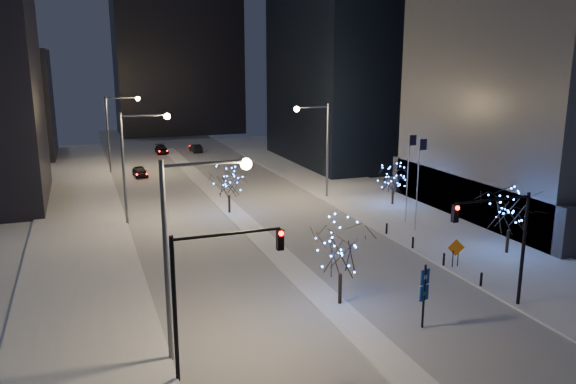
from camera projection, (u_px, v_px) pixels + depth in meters
name	position (u px, v px, depth m)	size (l,w,h in m)	color
ground	(371.00, 344.00, 29.22)	(160.00, 160.00, 0.00)	silver
road	(216.00, 195.00, 61.15)	(20.00, 130.00, 0.02)	#A1A7B0
median	(227.00, 206.00, 56.57)	(2.00, 80.00, 0.15)	white
east_sidewalk	(410.00, 217.00, 52.54)	(10.00, 90.00, 0.15)	white
west_sidewalk	(81.00, 253.00, 42.70)	(8.00, 90.00, 0.15)	white
horizon_block	(176.00, 26.00, 110.39)	(24.00, 14.00, 42.00)	black
street_lamp_w_near	(187.00, 231.00, 26.52)	(4.40, 0.56, 10.00)	#595E66
street_lamp_w_mid	(135.00, 152.00, 49.33)	(4.40, 0.56, 10.00)	#595E66
street_lamp_w_far	(116.00, 123.00, 72.14)	(4.40, 0.56, 10.00)	#595E66
street_lamp_east	(320.00, 138.00, 58.53)	(3.90, 0.56, 10.00)	#595E66
traffic_signal_west	(208.00, 279.00, 25.26)	(5.26, 0.43, 7.00)	black
traffic_signal_east	(504.00, 233.00, 32.07)	(5.26, 0.43, 7.00)	black
flagpoles	(413.00, 174.00, 48.39)	(1.35, 2.60, 8.00)	silver
bollards	(428.00, 251.00, 41.66)	(0.16, 12.16, 0.90)	black
car_near	(140.00, 172.00, 70.96)	(1.54, 3.82, 1.30)	black
car_mid	(196.00, 148.00, 89.93)	(1.34, 3.84, 1.26)	black
car_far	(162.00, 150.00, 88.52)	(1.80, 4.43, 1.29)	black
holiday_tree_median_near	(341.00, 249.00, 32.94)	(5.22, 5.22, 5.35)	black
holiday_tree_median_far	(229.00, 182.00, 53.13)	(4.04, 4.04, 4.55)	black
holiday_tree_plaza_near	(510.00, 210.00, 41.83)	(4.34, 4.34, 5.27)	black
holiday_tree_plaza_far	(393.00, 179.00, 56.39)	(4.27, 4.27, 4.19)	black
wayfinding_sign	(424.00, 290.00, 30.44)	(0.65, 0.27, 3.67)	black
construction_sign	(456.00, 250.00, 39.39)	(1.21, 0.36, 2.05)	black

